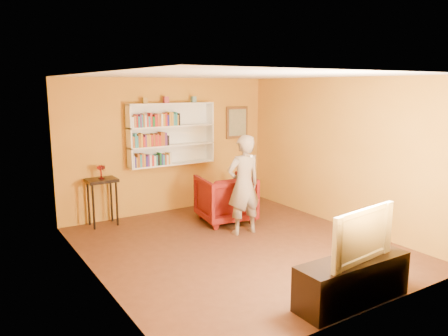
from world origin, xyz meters
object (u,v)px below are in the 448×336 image
Objects in this scene: bookshelf at (170,134)px; console_table at (102,187)px; person at (244,185)px; television at (355,233)px; armchair at (225,198)px; ruby_lustre at (101,169)px; tv_cabinet at (352,281)px.

bookshelf is 1.72m from console_table.
person is 2.76m from television.
television is at bearing 86.30° from person.
person is (-0.11, -0.75, 0.42)m from armchair.
television reaches higher than ruby_lustre.
person is at bearing 90.72° from armchair.
person is (1.93, -1.76, 0.14)m from console_table.
bookshelf is 1.63× the size of television.
tv_cabinet is (0.11, -4.66, -1.32)m from bookshelf.
television is at bearing -88.69° from bookshelf.
console_table is at bearing -38.98° from person.
television reaches higher than armchair.
person is (0.45, -1.92, -0.73)m from bookshelf.
person is (1.93, -1.76, -0.20)m from ruby_lustre.
bookshelf is at bearing 6.17° from ruby_lustre.
console_table is at bearing -63.43° from ruby_lustre.
console_table is at bearing -173.83° from bookshelf.
armchair reaches higher than tv_cabinet.
console_table is 2.29m from armchair.
bookshelf is 7.09× the size of ruby_lustre.
armchair is at bearing -26.51° from ruby_lustre.
person is at bearing 82.83° from tv_cabinet.
console_table is 4.77m from television.
armchair is 0.86m from person.
console_table is at bearing 109.39° from tv_cabinet.
ruby_lustre is at bearing -38.98° from person.
console_table is 0.90× the size of armchair.
television is at bearing -70.61° from ruby_lustre.
console_table is 0.33m from ruby_lustre.
tv_cabinet is (-0.45, -3.48, -0.17)m from armchair.
bookshelf is 4.84m from tv_cabinet.
console_table is (-1.48, -0.16, -0.87)m from bookshelf.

